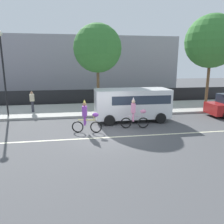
# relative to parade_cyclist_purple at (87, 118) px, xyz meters

# --- Properties ---
(ground_plane) EXTENTS (80.00, 80.00, 0.00)m
(ground_plane) POSITION_rel_parade_cyclist_purple_xyz_m (1.29, -0.51, -0.84)
(ground_plane) COLOR #4C4C4F
(road_centre_line) EXTENTS (36.00, 0.14, 0.01)m
(road_centre_line) POSITION_rel_parade_cyclist_purple_xyz_m (1.29, -1.01, -0.84)
(road_centre_line) COLOR beige
(road_centre_line) RESTS_ON ground
(sidewalk_curb) EXTENTS (60.00, 5.00, 0.15)m
(sidewalk_curb) POSITION_rel_parade_cyclist_purple_xyz_m (1.29, 5.99, -0.77)
(sidewalk_curb) COLOR #ADAAA3
(sidewalk_curb) RESTS_ON ground
(fence_line) EXTENTS (40.00, 0.08, 1.40)m
(fence_line) POSITION_rel_parade_cyclist_purple_xyz_m (1.29, 8.89, -0.14)
(fence_line) COLOR black
(fence_line) RESTS_ON ground
(building_backdrop) EXTENTS (28.00, 8.00, 6.93)m
(building_backdrop) POSITION_rel_parade_cyclist_purple_xyz_m (-2.29, 17.49, 2.63)
(building_backdrop) COLOR #99939E
(building_backdrop) RESTS_ON ground
(parade_cyclist_purple) EXTENTS (1.70, 0.54, 1.92)m
(parade_cyclist_purple) POSITION_rel_parade_cyclist_purple_xyz_m (0.00, 0.00, 0.00)
(parade_cyclist_purple) COLOR black
(parade_cyclist_purple) RESTS_ON ground
(parade_cyclist_pink) EXTENTS (1.71, 0.52, 1.92)m
(parade_cyclist_pink) POSITION_rel_parade_cyclist_purple_xyz_m (2.92, 0.41, 0.00)
(parade_cyclist_pink) COLOR black
(parade_cyclist_pink) RESTS_ON ground
(parked_van_white) EXTENTS (5.00, 2.22, 2.18)m
(parked_van_white) POSITION_rel_parade_cyclist_purple_xyz_m (3.25, 2.19, 0.44)
(parked_van_white) COLOR white
(parked_van_white) RESTS_ON ground
(street_lamp_post) EXTENTS (0.36, 0.36, 5.86)m
(street_lamp_post) POSITION_rel_parade_cyclist_purple_xyz_m (-5.49, 4.45, 3.15)
(street_lamp_post) COLOR black
(street_lamp_post) RESTS_ON sidewalk_curb
(street_tree_near_lamp) EXTENTS (4.36, 4.36, 7.66)m
(street_tree_near_lamp) POSITION_rel_parade_cyclist_purple_xyz_m (10.69, 5.36, 4.78)
(street_tree_near_lamp) COLOR brown
(street_tree_near_lamp) RESTS_ON sidewalk_curb
(street_tree_far_corner) EXTENTS (3.88, 3.88, 6.83)m
(street_tree_far_corner) POSITION_rel_parade_cyclist_purple_xyz_m (1.27, 6.19, 4.19)
(street_tree_far_corner) COLOR brown
(street_tree_far_corner) RESTS_ON sidewalk_curb
(pedestrian_onlooker) EXTENTS (0.32, 0.20, 1.62)m
(pedestrian_onlooker) POSITION_rel_parade_cyclist_purple_xyz_m (-3.93, 5.38, 0.17)
(pedestrian_onlooker) COLOR #33333D
(pedestrian_onlooker) RESTS_ON sidewalk_curb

